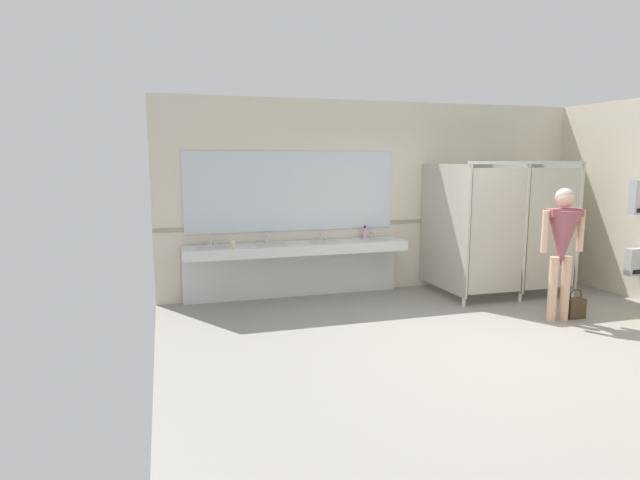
# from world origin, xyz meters

# --- Properties ---
(ground_plane) EXTENTS (6.98, 5.77, 0.10)m
(ground_plane) POSITION_xyz_m (0.00, 0.00, -0.05)
(ground_plane) COLOR gray
(wall_back) EXTENTS (6.98, 0.12, 2.88)m
(wall_back) POSITION_xyz_m (0.00, 2.64, 1.44)
(wall_back) COLOR beige
(wall_back) RESTS_ON ground_plane
(wall_back_tile_band) EXTENTS (6.98, 0.01, 0.06)m
(wall_back_tile_band) POSITION_xyz_m (0.00, 2.58, 1.05)
(wall_back_tile_band) COLOR #9E937F
(wall_back_tile_band) RESTS_ON wall_back
(vanity_counter) EXTENTS (3.21, 0.54, 0.94)m
(vanity_counter) POSITION_xyz_m (-1.52, 2.37, 0.61)
(vanity_counter) COLOR silver
(vanity_counter) RESTS_ON ground_plane
(mirror_panel) EXTENTS (3.11, 0.02, 1.15)m
(mirror_panel) POSITION_xyz_m (-1.52, 2.57, 1.56)
(mirror_panel) COLOR silver
(mirror_panel) RESTS_ON wall_back
(bathroom_stalls) EXTENTS (1.89, 1.34, 1.99)m
(bathroom_stalls) POSITION_xyz_m (1.50, 1.71, 1.04)
(bathroom_stalls) COLOR #B2AD9E
(bathroom_stalls) RESTS_ON ground_plane
(paper_towel_dispenser_lower) EXTENTS (0.40, 0.13, 0.39)m
(paper_towel_dispenser_lower) POSITION_xyz_m (3.12, 0.84, 0.57)
(paper_towel_dispenser_lower) COLOR #B7BABF
(paper_towel_dispenser_lower) RESTS_ON wall_side_right
(person_standing) EXTENTS (0.58, 0.43, 1.67)m
(person_standing) POSITION_xyz_m (1.37, 0.39, 1.06)
(person_standing) COLOR #DBAD89
(person_standing) RESTS_ON ground_plane
(handbag) EXTENTS (0.24, 0.13, 0.39)m
(handbag) POSITION_xyz_m (1.66, 0.42, 0.14)
(handbag) COLOR #3F2D1E
(handbag) RESTS_ON ground_plane
(soap_dispenser) EXTENTS (0.07, 0.07, 0.20)m
(soap_dispenser) POSITION_xyz_m (-0.43, 2.45, 0.91)
(soap_dispenser) COLOR #D899B2
(soap_dispenser) RESTS_ON vanity_counter
(paper_cup) EXTENTS (0.07, 0.07, 0.10)m
(paper_cup) POSITION_xyz_m (-2.46, 2.16, 0.88)
(paper_cup) COLOR beige
(paper_cup) RESTS_ON vanity_counter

